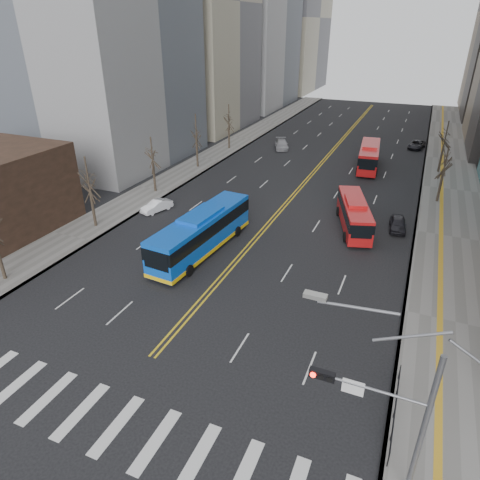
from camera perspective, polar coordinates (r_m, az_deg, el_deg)
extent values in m
plane|color=black|center=(25.56, -18.32, -21.62)|extent=(220.00, 220.00, 0.00)
cube|color=slate|center=(59.76, 26.24, 6.06)|extent=(7.00, 130.00, 0.15)
cube|color=slate|center=(66.53, -4.39, 10.70)|extent=(5.00, 130.00, 0.15)
cube|color=silver|center=(29.02, -27.66, -16.74)|extent=(0.70, 4.00, 0.01)
cube|color=silver|center=(27.53, -24.28, -18.59)|extent=(0.70, 4.00, 0.01)
cube|color=silver|center=(26.18, -20.43, -20.57)|extent=(0.70, 4.00, 0.01)
cube|color=silver|center=(24.97, -16.08, -22.66)|extent=(0.70, 4.00, 0.01)
cube|color=silver|center=(23.93, -11.16, -24.80)|extent=(0.70, 4.00, 0.01)
cube|color=silver|center=(23.09, -5.66, -26.93)|extent=(0.70, 4.00, 0.01)
cube|color=silver|center=(22.47, 0.42, -28.96)|extent=(0.70, 4.00, 0.01)
cube|color=gold|center=(70.45, 11.61, 11.10)|extent=(0.15, 100.00, 0.01)
cube|color=gold|center=(70.38, 11.93, 11.05)|extent=(0.15, 100.00, 0.01)
cube|color=gray|center=(89.34, -7.43, 28.94)|extent=(22.00, 22.00, 44.00)
cube|color=gray|center=(142.98, 6.72, 27.36)|extent=(18.00, 30.00, 40.00)
cylinder|color=gray|center=(20.10, 23.15, -22.57)|extent=(0.24, 0.24, 8.00)
cylinder|color=gray|center=(18.92, 16.93, -18.42)|extent=(4.50, 0.12, 0.12)
cube|color=black|center=(19.04, 10.89, -17.21)|extent=(1.10, 0.28, 0.38)
cylinder|color=#FF190C|center=(18.96, 9.70, -17.29)|extent=(0.24, 0.08, 0.24)
cylinder|color=black|center=(18.92, 10.77, -17.53)|extent=(0.24, 0.08, 0.24)
cylinder|color=black|center=(18.89, 11.85, -17.76)|extent=(0.24, 0.08, 0.24)
cube|color=silver|center=(19.08, 14.83, -18.46)|extent=(0.90, 0.06, 0.70)
cube|color=#999993|center=(16.73, 10.01, -7.34)|extent=(0.90, 0.35, 0.18)
cube|color=black|center=(24.85, 20.11, -19.82)|extent=(0.04, 6.00, 0.04)
cylinder|color=black|center=(23.21, 19.19, -25.87)|extent=(0.06, 0.06, 1.00)
cylinder|color=black|center=(24.18, 19.58, -23.13)|extent=(0.06, 0.06, 1.00)
cylinder|color=black|center=(25.21, 19.92, -20.61)|extent=(0.06, 0.06, 1.00)
cylinder|color=black|center=(26.28, 20.23, -18.29)|extent=(0.06, 0.06, 1.00)
cylinder|color=black|center=(27.39, 20.50, -16.16)|extent=(0.06, 0.06, 1.00)
cylinder|color=black|center=(38.88, -29.37, -2.30)|extent=(0.28, 0.28, 3.75)
cylinder|color=black|center=(45.41, -18.99, 3.90)|extent=(0.28, 0.28, 3.90)
cylinder|color=black|center=(53.50, -11.35, 8.11)|extent=(0.28, 0.28, 3.60)
cylinder|color=black|center=(62.39, -5.74, 11.38)|extent=(0.28, 0.28, 4.00)
cylinder|color=black|center=(71.94, -1.48, 13.51)|extent=(0.28, 0.28, 3.80)
cylinder|color=black|center=(54.40, 25.09, 6.32)|extent=(0.28, 0.28, 3.50)
cylinder|color=black|center=(65.87, 25.19, 9.70)|extent=(0.28, 0.28, 3.75)
cube|color=blue|center=(38.40, -5.13, 1.07)|extent=(3.82, 13.25, 3.13)
cube|color=black|center=(38.14, -5.17, 1.87)|extent=(3.88, 13.28, 1.12)
cube|color=blue|center=(37.70, -5.23, 3.35)|extent=(2.56, 4.74, 0.40)
cube|color=yellow|center=(39.01, -5.05, -0.74)|extent=(3.88, 13.28, 0.35)
cylinder|color=black|center=(36.80, -10.34, -3.01)|extent=(0.38, 1.02, 1.00)
cylinder|color=black|center=(35.36, -6.82, -4.08)|extent=(0.38, 1.02, 1.00)
cylinder|color=black|center=(42.85, -3.58, 1.89)|extent=(0.38, 1.02, 1.00)
cylinder|color=black|center=(41.62, -0.37, 1.15)|extent=(0.38, 1.02, 1.00)
cube|color=red|center=(44.27, 14.96, 3.38)|extent=(5.01, 9.92, 2.47)
cube|color=black|center=(44.08, 15.04, 3.99)|extent=(5.07, 9.96, 0.90)
cube|color=red|center=(43.77, 15.16, 4.98)|extent=(2.70, 3.77, 0.40)
cylinder|color=black|center=(41.75, 13.86, 0.40)|extent=(0.59, 1.04, 1.00)
cylinder|color=black|center=(42.14, 16.82, 0.26)|extent=(0.59, 1.04, 1.00)
cylinder|color=black|center=(47.35, 12.98, 3.75)|extent=(0.59, 1.04, 1.00)
cylinder|color=black|center=(47.70, 15.61, 3.60)|extent=(0.59, 1.04, 1.00)
cube|color=red|center=(64.47, 16.81, 10.67)|extent=(3.50, 11.09, 2.82)
cube|color=black|center=(64.33, 16.88, 11.15)|extent=(3.56, 11.12, 1.02)
cube|color=red|center=(64.09, 16.99, 11.96)|extent=(2.34, 3.99, 0.40)
cylinder|color=black|center=(61.49, 15.35, 8.87)|extent=(0.39, 1.02, 1.00)
cylinder|color=black|center=(61.47, 17.67, 8.55)|extent=(0.39, 1.02, 1.00)
cylinder|color=black|center=(68.19, 15.76, 10.56)|extent=(0.39, 1.02, 1.00)
cylinder|color=black|center=(68.17, 17.85, 10.27)|extent=(0.39, 1.02, 1.00)
imported|color=white|center=(48.12, -11.06, 4.47)|extent=(2.44, 3.94, 1.23)
imported|color=black|center=(45.69, 20.30, 2.04)|extent=(1.91, 3.95, 1.30)
imported|color=#97979C|center=(72.67, 5.56, 12.58)|extent=(3.72, 5.35, 1.44)
imported|color=black|center=(78.19, 22.49, 11.67)|extent=(2.86, 4.87, 1.27)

